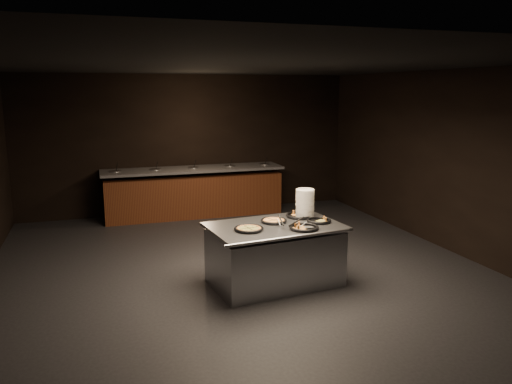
# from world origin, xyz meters

# --- Properties ---
(room) EXTENTS (7.02, 8.02, 2.92)m
(room) POSITION_xyz_m (0.00, 0.00, 1.45)
(room) COLOR black
(room) RESTS_ON ground
(salad_bar) EXTENTS (3.70, 0.83, 1.18)m
(salad_bar) POSITION_xyz_m (0.00, 3.56, 0.44)
(salad_bar) COLOR #603116
(salad_bar) RESTS_ON ground
(serving_counter) EXTENTS (1.83, 1.29, 0.82)m
(serving_counter) POSITION_xyz_m (0.29, -0.49, 0.40)
(serving_counter) COLOR #B1B4B9
(serving_counter) RESTS_ON ground
(plate_stack) EXTENTS (0.26, 0.26, 0.39)m
(plate_stack) POSITION_xyz_m (0.84, -0.22, 1.02)
(plate_stack) COLOR white
(plate_stack) RESTS_ON serving_counter
(pan_veggie_whole) EXTENTS (0.38, 0.38, 0.04)m
(pan_veggie_whole) POSITION_xyz_m (-0.11, -0.62, 0.84)
(pan_veggie_whole) COLOR black
(pan_veggie_whole) RESTS_ON serving_counter
(pan_cheese_whole) EXTENTS (0.35, 0.35, 0.04)m
(pan_cheese_whole) POSITION_xyz_m (0.33, -0.34, 0.84)
(pan_cheese_whole) COLOR black
(pan_cheese_whole) RESTS_ON serving_counter
(pan_cheese_slices_a) EXTENTS (0.38, 0.38, 0.04)m
(pan_cheese_slices_a) POSITION_xyz_m (0.77, -0.18, 0.84)
(pan_cheese_slices_a) COLOR black
(pan_cheese_slices_a) RESTS_ON serving_counter
(pan_cheese_slices_b) EXTENTS (0.38, 0.38, 0.04)m
(pan_cheese_slices_b) POSITION_xyz_m (0.58, -0.79, 0.84)
(pan_cheese_slices_b) COLOR black
(pan_cheese_slices_b) RESTS_ON serving_counter
(pan_veggie_slices) EXTENTS (0.33, 0.33, 0.04)m
(pan_veggie_slices) POSITION_xyz_m (0.91, -0.52, 0.84)
(pan_veggie_slices) COLOR black
(pan_veggie_slices) RESTS_ON serving_counter
(server_left) EXTENTS (0.08, 0.29, 0.14)m
(server_left) POSITION_xyz_m (0.33, -0.57, 0.89)
(server_left) COLOR #B1B4B9
(server_left) RESTS_ON serving_counter
(server_right) EXTENTS (0.33, 0.11, 0.16)m
(server_right) POSITION_xyz_m (0.52, -0.78, 0.90)
(server_right) COLOR #B1B4B9
(server_right) RESTS_ON serving_counter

